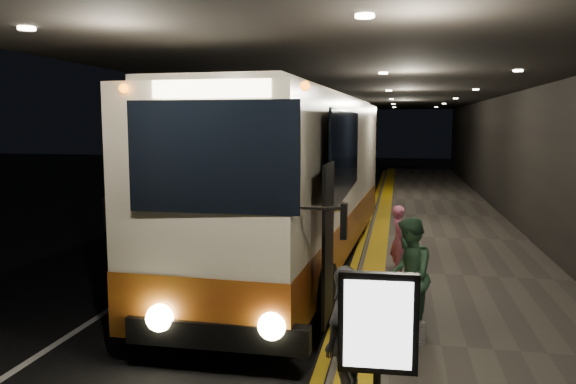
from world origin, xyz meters
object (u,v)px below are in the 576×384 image
(passenger_boarding, at_px, (399,240))
(bag_polka, at_px, (415,334))
(coach_main, at_px, (298,186))
(info_sign, at_px, (378,326))
(passenger_waiting_grey, at_px, (346,337))
(coach_second, at_px, (347,155))
(passenger_waiting_green, at_px, (408,275))
(stanchion_post, at_px, (367,320))

(passenger_boarding, xyz_separation_m, bag_polka, (0.25, -4.01, -0.58))
(coach_main, relative_size, info_sign, 7.35)
(coach_main, distance_m, passenger_waiting_grey, 7.26)
(coach_second, relative_size, bag_polka, 35.03)
(passenger_waiting_green, bearing_deg, bag_polka, 13.82)
(coach_second, bearing_deg, passenger_waiting_grey, -85.05)
(coach_main, distance_m, passenger_boarding, 2.77)
(coach_main, relative_size, passenger_boarding, 8.53)
(coach_second, bearing_deg, stanchion_post, -84.27)
(bag_polka, relative_size, info_sign, 0.20)
(passenger_boarding, relative_size, passenger_waiting_grey, 0.90)
(stanchion_post, bearing_deg, coach_main, 109.58)
(coach_main, distance_m, stanchion_post, 5.98)
(passenger_waiting_grey, distance_m, info_sign, 0.72)
(passenger_waiting_green, relative_size, stanchion_post, 1.70)
(coach_main, height_order, passenger_boarding, coach_main)
(coach_second, bearing_deg, passenger_waiting_green, -82.31)
(passenger_boarding, height_order, info_sign, info_sign)
(passenger_waiting_green, relative_size, info_sign, 1.04)
(info_sign, bearing_deg, bag_polka, 76.72)
(coach_second, distance_m, info_sign, 22.93)
(passenger_waiting_grey, relative_size, bag_polka, 4.87)
(passenger_waiting_grey, xyz_separation_m, bag_polka, (0.84, 2.01, -0.66))
(passenger_waiting_green, height_order, stanchion_post, passenger_waiting_green)
(coach_second, distance_m, passenger_waiting_grey, 22.39)
(passenger_waiting_grey, relative_size, info_sign, 0.96)
(coach_main, height_order, stanchion_post, coach_main)
(coach_second, xyz_separation_m, passenger_boarding, (2.62, -16.27, -0.91))
(passenger_boarding, relative_size, bag_polka, 4.38)
(coach_second, bearing_deg, passenger_boarding, -81.10)
(info_sign, bearing_deg, coach_main, 103.45)
(passenger_waiting_green, xyz_separation_m, bag_polka, (0.11, -0.51, -0.74))
(coach_second, relative_size, stanchion_post, 11.24)
(coach_main, xyz_separation_m, passenger_boarding, (2.40, -0.95, -1.00))
(passenger_waiting_green, bearing_deg, coach_main, -148.81)
(bag_polka, bearing_deg, info_sign, -100.50)
(coach_main, xyz_separation_m, bag_polka, (2.65, -4.96, -1.58))
(bag_polka, bearing_deg, coach_second, 98.04)
(info_sign, height_order, stanchion_post, info_sign)
(passenger_waiting_green, bearing_deg, info_sign, -5.19)
(passenger_waiting_grey, bearing_deg, coach_main, -147.42)
(bag_polka, xyz_separation_m, stanchion_post, (-0.68, -0.56, 0.36))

